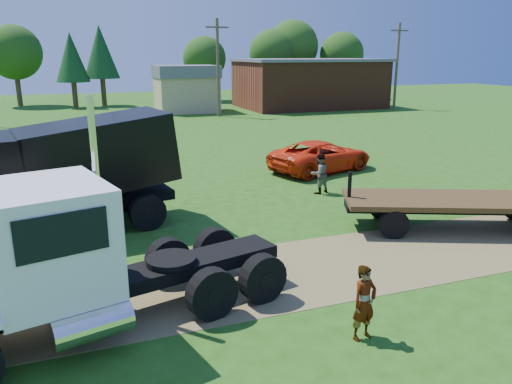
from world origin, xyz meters
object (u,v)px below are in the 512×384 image
object	(u,v)px
spectator_a	(364,303)
white_semi_tractor	(56,262)
black_dump_truck	(47,171)
orange_pickup	(321,156)
flatbed_trailer	(460,205)

from	to	relation	value
spectator_a	white_semi_tractor	bearing A→B (deg)	147.39
black_dump_truck	orange_pickup	xyz separation A→B (m)	(12.78, 5.23, -1.39)
flatbed_trailer	black_dump_truck	bearing A→B (deg)	-175.39
orange_pickup	white_semi_tractor	bearing A→B (deg)	117.34
black_dump_truck	orange_pickup	bearing A→B (deg)	12.52
white_semi_tractor	flatbed_trailer	xyz separation A→B (m)	(12.78, 2.54, -0.86)
black_dump_truck	orange_pickup	size ratio (longest dim) A/B	1.64
white_semi_tractor	flatbed_trailer	world-z (taller)	white_semi_tractor
black_dump_truck	flatbed_trailer	bearing A→B (deg)	-27.96
white_semi_tractor	black_dump_truck	distance (m)	6.89
spectator_a	black_dump_truck	bearing A→B (deg)	113.02
orange_pickup	flatbed_trailer	world-z (taller)	flatbed_trailer
white_semi_tractor	flatbed_trailer	size ratio (longest dim) A/B	1.05
white_semi_tractor	orange_pickup	xyz separation A→B (m)	(12.43, 12.09, -0.92)
white_semi_tractor	black_dump_truck	size ratio (longest dim) A/B	0.91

